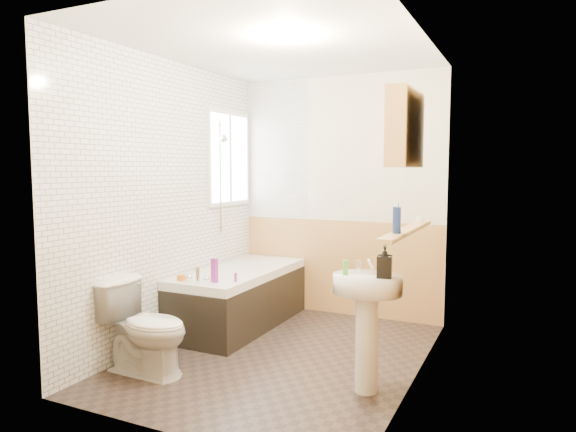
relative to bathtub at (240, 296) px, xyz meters
The scene contains 26 objects.
floor 0.98m from the bathtub, 38.32° to the right, with size 2.80×2.80×0.00m, color #2C231F.
ceiling 2.39m from the bathtub, 38.32° to the right, with size 2.80×2.80×0.00m, color white.
wall_back 1.46m from the bathtub, 48.77° to the left, with size 2.20×0.02×2.50m, color #F0E8C6.
wall_front 2.32m from the bathtub, 69.83° to the right, with size 2.20×0.02×2.50m, color #F0E8C6.
wall_left 1.18m from the bathtub, 123.37° to the right, with size 0.02×2.80×2.50m, color #F0E8C6.
wall_right 2.15m from the bathtub, 17.41° to the right, with size 0.02×2.80×2.50m, color #F0E8C6.
wainscot_right 1.92m from the bathtub, 17.61° to the right, with size 0.01×2.80×1.00m, color tan.
wainscot_front 2.11m from the bathtub, 69.62° to the right, with size 2.20×0.01×1.00m, color tan.
wainscot_back 1.11m from the bathtub, 48.01° to the left, with size 2.20×0.01×1.00m, color tan.
tile_cladding_left 1.17m from the bathtub, 121.82° to the right, with size 0.01×2.80×2.50m, color white.
tile_return_back 1.67m from the bathtub, 89.65° to the left, with size 0.75×0.01×1.50m, color white.
window 1.44m from the bathtub, 131.73° to the left, with size 0.03×0.79×0.99m.
bathtub is the anchor object (origin of this frame).
shower_riser 1.31m from the bathtub, 151.30° to the left, with size 0.10×0.08×1.15m.
toilet 1.33m from the bathtub, 91.29° to the right, with size 0.40×0.72×0.70m, color white.
sink 1.85m from the bathtub, 30.71° to the right, with size 0.48×0.39×0.93m.
pine_shelf 2.05m from the bathtub, 19.49° to the right, with size 0.10×1.32×0.03m, color tan.
medicine_cabinet 2.41m from the bathtub, 20.65° to the right, with size 0.15×0.60×0.54m.
foam_can 2.21m from the bathtub, 28.54° to the right, with size 0.05×0.05×0.17m, color navy.
green_bottle 2.20m from the bathtub, 27.48° to the right, with size 0.04×0.04×0.21m, color #19339E.
black_jar 1.97m from the bathtub, ahead, with size 0.06×0.06×0.04m, color silver.
soap_bottle 2.04m from the bathtub, 29.72° to the right, with size 0.10×0.22×0.10m, color black.
clear_bottle 1.84m from the bathtub, 34.77° to the right, with size 0.04×0.04×0.10m, color #59C647.
blue_gel 0.72m from the bathtub, 79.50° to the right, with size 0.06×0.04×0.21m, color purple.
cream_jar 0.76m from the bathtub, 106.16° to the right, with size 0.08×0.08×0.05m, color orange.
orange_bottle 0.65m from the bathtub, 62.55° to the right, with size 0.03×0.03×0.08m, color purple.
Camera 1 is at (1.83, -3.69, 1.54)m, focal length 32.00 mm.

